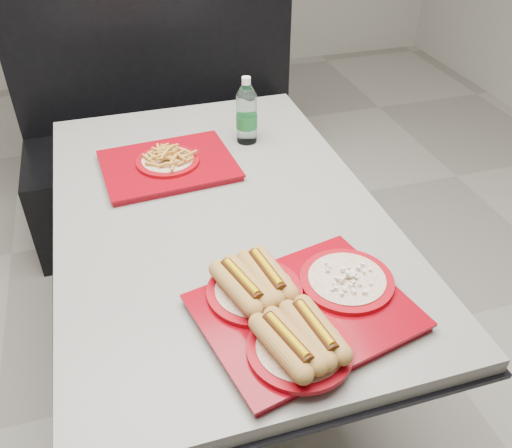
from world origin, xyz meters
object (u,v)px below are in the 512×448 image
object	(u,v)px
diner_table	(220,252)
tray_far	(168,162)
water_bottle	(247,114)
tray_near	(297,307)
booth_bench	(168,141)

from	to	relation	value
diner_table	tray_far	distance (m)	0.33
diner_table	water_bottle	bearing A→B (deg)	62.32
diner_table	tray_near	distance (m)	0.51
tray_near	tray_far	xyz separation A→B (m)	(-0.17, 0.72, -0.01)
booth_bench	water_bottle	xyz separation A→B (m)	(0.19, -0.73, 0.45)
tray_far	water_bottle	world-z (taller)	water_bottle
booth_bench	tray_near	distance (m)	1.61
tray_far	water_bottle	size ratio (longest dim) A/B	1.88
tray_near	tray_far	distance (m)	0.74
tray_near	water_bottle	xyz separation A→B (m)	(0.12, 0.83, 0.06)
booth_bench	tray_near	bearing A→B (deg)	-87.52
tray_near	water_bottle	size ratio (longest dim) A/B	2.25
diner_table	tray_far	bearing A→B (deg)	111.28
diner_table	tray_far	size ratio (longest dim) A/B	3.32
water_bottle	tray_near	bearing A→B (deg)	-98.39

